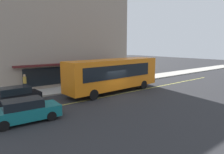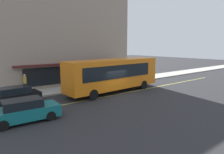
{
  "view_description": "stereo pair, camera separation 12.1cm",
  "coord_description": "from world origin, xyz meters",
  "px_view_note": "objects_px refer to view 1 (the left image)",
  "views": [
    {
      "loc": [
        -12.69,
        -15.48,
        4.99
      ],
      "look_at": [
        0.66,
        1.34,
        1.6
      ],
      "focal_mm": 32.55,
      "sensor_mm": 36.0,
      "label": 1
    },
    {
      "loc": [
        -12.59,
        -15.55,
        4.99
      ],
      "look_at": [
        0.66,
        1.34,
        1.6
      ],
      "focal_mm": 32.55,
      "sensor_mm": 36.0,
      "label": 2
    }
  ],
  "objects_px": {
    "car_teal": "(25,111)",
    "car_black": "(13,97)",
    "pedestrian_waiting": "(25,81)",
    "traffic_light": "(130,63)",
    "bus": "(114,74)"
  },
  "relations": [
    {
      "from": "bus",
      "to": "car_teal",
      "type": "height_order",
      "value": "bus"
    },
    {
      "from": "bus",
      "to": "car_black",
      "type": "xyz_separation_m",
      "value": [
        -9.62,
        1.49,
        -1.24
      ]
    },
    {
      "from": "car_teal",
      "to": "bus",
      "type": "bearing_deg",
      "value": 16.88
    },
    {
      "from": "bus",
      "to": "car_black",
      "type": "bearing_deg",
      "value": 171.22
    },
    {
      "from": "bus",
      "to": "car_black",
      "type": "relative_size",
      "value": 2.57
    },
    {
      "from": "car_teal",
      "to": "pedestrian_waiting",
      "type": "relative_size",
      "value": 2.35
    },
    {
      "from": "traffic_light",
      "to": "pedestrian_waiting",
      "type": "height_order",
      "value": "traffic_light"
    },
    {
      "from": "traffic_light",
      "to": "car_teal",
      "type": "relative_size",
      "value": 0.73
    },
    {
      "from": "car_black",
      "to": "pedestrian_waiting",
      "type": "xyz_separation_m",
      "value": [
        2.0,
        3.8,
        0.54
      ]
    },
    {
      "from": "car_teal",
      "to": "car_black",
      "type": "bearing_deg",
      "value": 86.08
    },
    {
      "from": "bus",
      "to": "car_black",
      "type": "distance_m",
      "value": 9.81
    },
    {
      "from": "traffic_light",
      "to": "car_teal",
      "type": "height_order",
      "value": "traffic_light"
    },
    {
      "from": "bus",
      "to": "car_teal",
      "type": "distance_m",
      "value": 10.45
    },
    {
      "from": "pedestrian_waiting",
      "to": "car_teal",
      "type": "bearing_deg",
      "value": -105.52
    },
    {
      "from": "traffic_light",
      "to": "car_black",
      "type": "height_order",
      "value": "traffic_light"
    }
  ]
}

